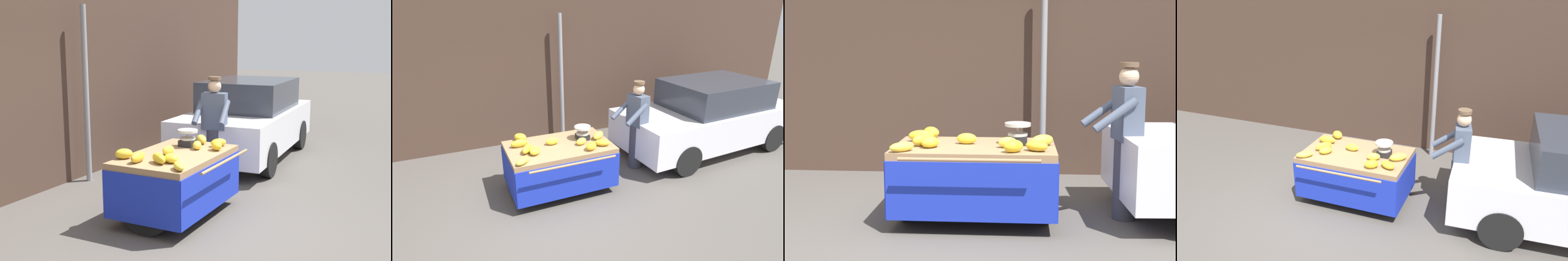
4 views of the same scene
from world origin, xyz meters
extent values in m
plane|color=#514C47|center=(0.00, 0.00, 0.00)|extent=(60.00, 60.00, 0.00)
cube|color=#473328|center=(0.00, 3.11, 2.20)|extent=(16.00, 0.24, 4.40)
cylinder|color=gray|center=(1.05, 2.74, 1.41)|extent=(0.09, 0.09, 2.83)
cube|color=#93704C|center=(0.25, 0.66, 0.80)|extent=(1.70, 1.05, 0.08)
cylinder|color=black|center=(-0.52, 0.66, 0.37)|extent=(0.05, 0.73, 0.73)
cylinder|color=#B7B7BC|center=(-0.55, 0.66, 0.37)|extent=(0.01, 0.13, 0.13)
cylinder|color=black|center=(1.02, 0.66, 0.37)|extent=(0.05, 0.73, 0.73)
cylinder|color=#B7B7BC|center=(1.05, 0.66, 0.37)|extent=(0.01, 0.13, 0.13)
cylinder|color=#4C4742|center=(0.25, 1.11, 0.38)|extent=(0.05, 0.05, 0.76)
cube|color=#192DB2|center=(0.25, 0.14, 0.46)|extent=(1.70, 0.02, 0.60)
cube|color=#192DB2|center=(0.25, 1.19, 0.46)|extent=(1.70, 0.02, 0.60)
cube|color=#192DB2|center=(-0.60, 0.66, 0.46)|extent=(0.02, 1.05, 0.60)
cube|color=#192DB2|center=(1.10, 0.66, 0.46)|extent=(0.02, 1.05, 0.60)
cylinder|color=#93704C|center=(0.25, -0.04, 0.82)|extent=(1.36, 0.04, 0.04)
cube|color=black|center=(0.71, 0.73, 0.89)|extent=(0.20, 0.20, 0.09)
cylinder|color=#B7B7BC|center=(0.71, 0.73, 0.99)|extent=(0.02, 0.02, 0.11)
cylinder|color=#B7B7BC|center=(0.71, 0.73, 1.06)|extent=(0.28, 0.28, 0.04)
cylinder|color=#B7B7BC|center=(0.71, 0.73, 0.95)|extent=(0.21, 0.21, 0.03)
ellipsoid|color=yellow|center=(0.16, 0.72, 0.90)|extent=(0.22, 0.12, 0.12)
ellipsoid|color=yellow|center=(0.96, 0.65, 0.90)|extent=(0.30, 0.27, 0.12)
ellipsoid|color=gold|center=(0.90, 0.35, 0.90)|extent=(0.28, 0.24, 0.11)
ellipsoid|color=yellow|center=(-0.20, 0.47, 0.90)|extent=(0.25, 0.27, 0.11)
ellipsoid|color=yellow|center=(-0.45, 0.23, 0.89)|extent=(0.28, 0.26, 0.10)
ellipsoid|color=gold|center=(0.66, 0.27, 0.90)|extent=(0.25, 0.23, 0.13)
ellipsoid|color=yellow|center=(0.60, 0.53, 0.90)|extent=(0.23, 0.19, 0.11)
ellipsoid|color=gold|center=(-0.36, 0.84, 0.90)|extent=(0.29, 0.14, 0.13)
ellipsoid|color=gold|center=(-0.29, 1.10, 0.91)|extent=(0.26, 0.26, 0.13)
ellipsoid|color=gold|center=(-0.29, 0.59, 0.90)|extent=(0.26, 0.30, 0.13)
cylinder|color=#383842|center=(1.88, 0.87, 0.44)|extent=(0.26, 0.26, 0.88)
cube|color=#475166|center=(1.88, 0.87, 1.17)|extent=(0.30, 0.42, 0.58)
sphere|color=#DBB28E|center=(1.88, 0.87, 1.56)|extent=(0.21, 0.21, 0.21)
cylinder|color=brown|center=(1.88, 0.87, 1.69)|extent=(0.20, 0.20, 0.05)
cylinder|color=#475166|center=(1.71, 0.62, 1.18)|extent=(0.49, 0.18, 0.37)
cylinder|color=#475166|center=(1.63, 1.04, 1.18)|extent=(0.49, 0.18, 0.37)
cylinder|color=black|center=(2.49, 1.76, 0.30)|extent=(0.61, 0.21, 0.60)
camera|label=1|loc=(-5.27, -2.43, 2.32)|focal=46.12mm
camera|label=2|loc=(-1.30, -4.06, 3.05)|focal=30.10mm
camera|label=3|loc=(0.73, -5.18, 1.88)|focal=51.34mm
camera|label=4|loc=(2.51, -4.51, 3.56)|focal=35.63mm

